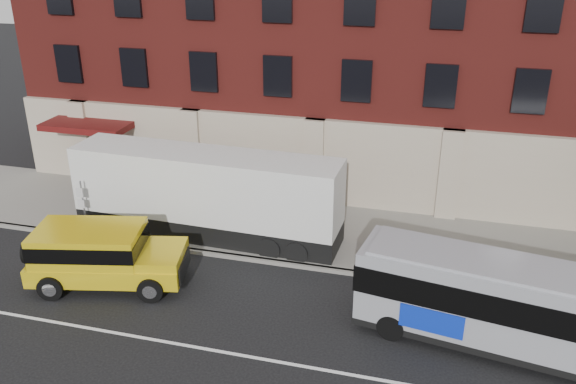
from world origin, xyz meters
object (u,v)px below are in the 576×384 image
(city_bus, at_px, (537,310))
(shipping_container, at_px, (206,196))
(sign_pole, at_px, (83,205))
(yellow_suv, at_px, (100,253))

(city_bus, bearing_deg, shipping_container, 159.26)
(shipping_container, bearing_deg, sign_pole, -164.79)
(sign_pole, distance_m, shipping_container, 5.13)
(city_bus, relative_size, shipping_container, 0.97)
(sign_pole, height_order, shipping_container, shipping_container)
(sign_pole, relative_size, shipping_container, 0.22)
(yellow_suv, bearing_deg, city_bus, -0.95)
(sign_pole, xyz_separation_m, shipping_container, (4.94, 1.34, 0.38))
(sign_pole, bearing_deg, shipping_container, 15.21)
(shipping_container, bearing_deg, yellow_suv, -117.63)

